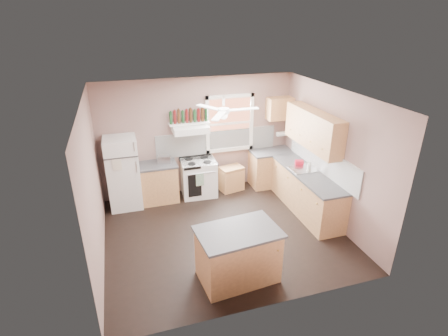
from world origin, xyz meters
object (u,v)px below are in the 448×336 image
object	(u,v)px
island	(238,256)
stove	(199,178)
toaster	(164,160)
cart	(231,180)
refrigerator	(123,173)

from	to	relation	value
island	stove	bearing A→B (deg)	83.42
stove	island	bearing A→B (deg)	-87.90
toaster	cart	distance (m)	1.73
refrigerator	stove	distance (m)	1.71
refrigerator	toaster	size ratio (longest dim) A/B	5.70
refrigerator	stove	xyz separation A→B (m)	(1.67, 0.04, -0.37)
toaster	island	xyz separation A→B (m)	(0.70, -2.97, -0.56)
toaster	island	distance (m)	3.10
refrigerator	stove	size ratio (longest dim) A/B	1.86
refrigerator	stove	bearing A→B (deg)	1.79
refrigerator	cart	size ratio (longest dim) A/B	2.94
stove	cart	world-z (taller)	stove
island	refrigerator	bearing A→B (deg)	113.24
stove	refrigerator	bearing A→B (deg)	-175.27
toaster	island	world-z (taller)	toaster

